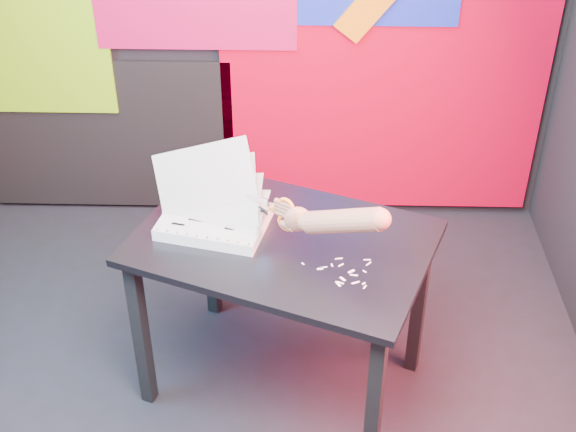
{
  "coord_description": "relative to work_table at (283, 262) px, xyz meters",
  "views": [
    {
      "loc": [
        0.28,
        -2.12,
        2.52
      ],
      "look_at": [
        0.22,
        0.19,
        0.87
      ],
      "focal_mm": 50.0,
      "sensor_mm": 36.0,
      "label": 1
    }
  ],
  "objects": [
    {
      "name": "backdrop",
      "position": [
        -0.14,
        1.25,
        0.31
      ],
      "size": [
        2.88,
        0.05,
        2.08
      ],
      "color": "#C0001F",
      "rests_on": "ground"
    },
    {
      "name": "paper_clippings",
      "position": [
        0.22,
        -0.19,
        0.11
      ],
      "size": [
        0.25,
        0.17,
        0.0
      ],
      "color": "white",
      "rests_on": "work_table"
    },
    {
      "name": "printout_stack",
      "position": [
        -0.26,
        0.08,
        0.14
      ],
      "size": [
        0.46,
        0.36,
        0.36
      ],
      "rotation": [
        0.0,
        0.0,
        -0.23
      ],
      "color": "white",
      "rests_on": "work_table"
    },
    {
      "name": "scissors",
      "position": [
        -0.0,
        -0.02,
        0.24
      ],
      "size": [
        0.22,
        0.15,
        0.14
      ],
      "rotation": [
        0.0,
        0.0,
        -0.58
      ],
      "color": "silver",
      "rests_on": "printout_stack"
    },
    {
      "name": "hand_forearm",
      "position": [
        0.18,
        -0.14,
        0.3
      ],
      "size": [
        0.38,
        0.27,
        0.22
      ],
      "rotation": [
        0.0,
        0.0,
        -0.58
      ],
      "color": "#B77260",
      "rests_on": "work_table"
    },
    {
      "name": "work_table",
      "position": [
        0.0,
        0.0,
        0.0
      ],
      "size": [
        1.25,
        1.05,
        0.75
      ],
      "rotation": [
        0.0,
        0.0,
        -0.37
      ],
      "color": "black",
      "rests_on": "ground"
    },
    {
      "name": "room",
      "position": [
        -0.2,
        -0.21,
        0.71
      ],
      "size": [
        3.01,
        3.01,
        2.71
      ],
      "color": "black",
      "rests_on": "ground"
    }
  ]
}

